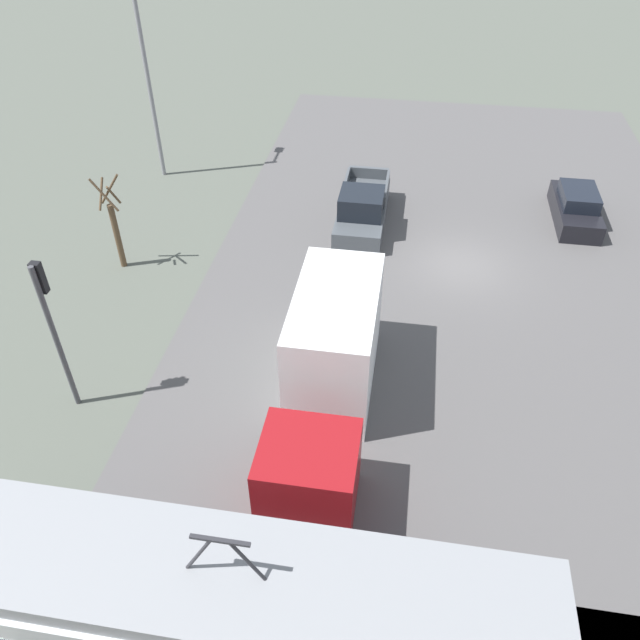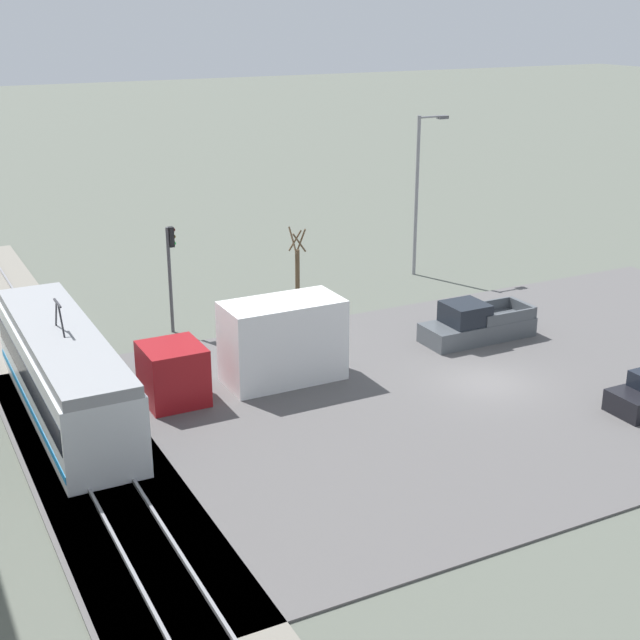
{
  "view_description": "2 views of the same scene",
  "coord_description": "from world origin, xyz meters",
  "px_view_note": "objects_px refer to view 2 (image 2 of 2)",
  "views": [
    {
      "loc": [
        2.28,
        21.64,
        14.37
      ],
      "look_at": [
        4.56,
        7.49,
        2.64
      ],
      "focal_mm": 35.0,
      "sensor_mm": 36.0,
      "label": 1
    },
    {
      "loc": [
        -26.97,
        21.64,
        14.79
      ],
      "look_at": [
        4.28,
        5.52,
        2.35
      ],
      "focal_mm": 50.0,
      "sensor_mm": 36.0,
      "label": 2
    }
  ],
  "objects_px": {
    "box_truck": "(257,348)",
    "traffic_light_pole": "(171,265)",
    "light_rail_tram": "(65,374)",
    "street_lamp_near_crossing": "(420,186)",
    "street_tree": "(297,268)",
    "pickup_truck": "(476,325)"
  },
  "relations": [
    {
      "from": "box_truck",
      "to": "traffic_light_pole",
      "type": "relative_size",
      "value": 1.62
    },
    {
      "from": "light_rail_tram",
      "to": "traffic_light_pole",
      "type": "distance_m",
      "value": 9.7
    },
    {
      "from": "box_truck",
      "to": "traffic_light_pole",
      "type": "bearing_deg",
      "value": 7.18
    },
    {
      "from": "street_lamp_near_crossing",
      "to": "street_tree",
      "type": "bearing_deg",
      "value": 98.67
    },
    {
      "from": "pickup_truck",
      "to": "street_tree",
      "type": "bearing_deg",
      "value": 27.1
    },
    {
      "from": "box_truck",
      "to": "street_lamp_near_crossing",
      "type": "xyz_separation_m",
      "value": [
        10.68,
        -14.72,
        3.53
      ]
    },
    {
      "from": "pickup_truck",
      "to": "traffic_light_pole",
      "type": "xyz_separation_m",
      "value": [
        7.61,
        12.09,
        2.56
      ]
    },
    {
      "from": "light_rail_tram",
      "to": "street_tree",
      "type": "bearing_deg",
      "value": -58.4
    },
    {
      "from": "traffic_light_pole",
      "to": "pickup_truck",
      "type": "bearing_deg",
      "value": -122.17
    },
    {
      "from": "light_rail_tram",
      "to": "traffic_light_pole",
      "type": "bearing_deg",
      "value": -43.35
    },
    {
      "from": "traffic_light_pole",
      "to": "street_lamp_near_crossing",
      "type": "bearing_deg",
      "value": -79.56
    },
    {
      "from": "traffic_light_pole",
      "to": "street_lamp_near_crossing",
      "type": "height_order",
      "value": "street_lamp_near_crossing"
    },
    {
      "from": "traffic_light_pole",
      "to": "street_lamp_near_crossing",
      "type": "relative_size",
      "value": 0.57
    },
    {
      "from": "light_rail_tram",
      "to": "traffic_light_pole",
      "type": "xyz_separation_m",
      "value": [
        6.95,
        -6.56,
        1.65
      ]
    },
    {
      "from": "light_rail_tram",
      "to": "pickup_truck",
      "type": "bearing_deg",
      "value": -92.02
    },
    {
      "from": "light_rail_tram",
      "to": "street_lamp_near_crossing",
      "type": "bearing_deg",
      "value": -66.15
    },
    {
      "from": "pickup_truck",
      "to": "light_rail_tram",
      "type": "bearing_deg",
      "value": 87.98
    },
    {
      "from": "pickup_truck",
      "to": "street_tree",
      "type": "relative_size",
      "value": 1.37
    },
    {
      "from": "light_rail_tram",
      "to": "street_lamp_near_crossing",
      "type": "relative_size",
      "value": 1.39
    },
    {
      "from": "street_tree",
      "to": "pickup_truck",
      "type": "bearing_deg",
      "value": -152.9
    },
    {
      "from": "traffic_light_pole",
      "to": "street_lamp_near_crossing",
      "type": "xyz_separation_m",
      "value": [
        2.89,
        -15.7,
        1.85
      ]
    },
    {
      "from": "light_rail_tram",
      "to": "pickup_truck",
      "type": "xyz_separation_m",
      "value": [
        -0.66,
        -18.65,
        -0.91
      ]
    }
  ]
}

